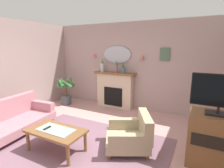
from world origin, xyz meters
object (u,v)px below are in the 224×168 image
object	(u,v)px
armchair_near_fireplace	(132,134)
mantel_vase_centre	(123,68)
tv_cabinet	(214,140)
tv_flatscreen	(220,94)
mantel_vase_right	(116,66)
potted_plant_tall_palm	(66,89)
wall_mirror	(117,55)
wall_sconce_left	(94,56)
tv_remote	(47,128)
mantel_vase_left	(102,66)
floral_couch	(13,118)
framed_picture	(165,54)
coffee_table	(56,133)
wall_sconce_right	(142,57)
fireplace	(115,90)

from	to	relation	value
armchair_near_fireplace	mantel_vase_centre	bearing A→B (deg)	118.34
armchair_near_fireplace	tv_cabinet	distance (m)	1.39
mantel_vase_centre	tv_flatscreen	distance (m)	3.10
mantel_vase_right	mantel_vase_centre	size ratio (longest dim) A/B	1.20
potted_plant_tall_palm	wall_mirror	bearing A→B (deg)	22.32
wall_sconce_left	tv_remote	world-z (taller)	wall_sconce_left
mantel_vase_left	floral_couch	size ratio (longest dim) A/B	0.24
tv_cabinet	framed_picture	bearing A→B (deg)	121.83
coffee_table	tv_cabinet	world-z (taller)	tv_cabinet
wall_sconce_left	wall_sconce_right	bearing A→B (deg)	0.00
wall_sconce_right	armchair_near_fireplace	xyz separation A→B (m)	(0.55, -2.15, -1.35)
wall_sconce_right	floral_couch	world-z (taller)	wall_sconce_right
wall_sconce_right	potted_plant_tall_palm	size ratio (longest dim) A/B	0.14
wall_mirror	potted_plant_tall_palm	bearing A→B (deg)	-157.68
wall_sconce_right	mantel_vase_left	bearing A→B (deg)	-174.73
mantel_vase_right	tv_flatscreen	size ratio (longest dim) A/B	0.46
potted_plant_tall_palm	mantel_vase_right	bearing A→B (deg)	16.51
floral_couch	tv_cabinet	size ratio (longest dim) A/B	1.98
wall_sconce_left	potted_plant_tall_palm	distance (m)	1.49
armchair_near_fireplace	potted_plant_tall_palm	world-z (taller)	potted_plant_tall_palm
coffee_table	armchair_near_fireplace	xyz separation A→B (m)	(1.24, 0.73, -0.08)
mantel_vase_centre	wall_sconce_left	world-z (taller)	wall_sconce_left
armchair_near_fireplace	tv_flatscreen	size ratio (longest dim) A/B	1.30
mantel_vase_left	tv_cabinet	distance (m)	3.82
mantel_vase_left	potted_plant_tall_palm	world-z (taller)	mantel_vase_left
mantel_vase_left	mantel_vase_centre	world-z (taller)	mantel_vase_left
tv_flatscreen	mantel_vase_left	bearing A→B (deg)	149.72
fireplace	tv_cabinet	world-z (taller)	fireplace
floral_couch	tv_flatscreen	distance (m)	4.26
fireplace	mantel_vase_left	bearing A→B (deg)	-176.40
mantel_vase_centre	framed_picture	xyz separation A→B (m)	(1.20, 0.18, 0.44)
mantel_vase_left	floral_couch	distance (m)	2.95
tv_remote	tv_flatscreen	xyz separation A→B (m)	(2.78, 0.93, 0.79)
mantel_vase_right	coffee_table	world-z (taller)	mantel_vase_right
wall_sconce_right	framed_picture	distance (m)	0.66
coffee_table	armchair_near_fireplace	world-z (taller)	armchair_near_fireplace
wall_mirror	wall_sconce_right	distance (m)	0.85
mantel_vase_centre	potted_plant_tall_palm	distance (m)	2.12
tv_remote	tv_cabinet	xyz separation A→B (m)	(2.78, 0.95, -0.00)
fireplace	tv_flatscreen	world-z (taller)	tv_flatscreen
fireplace	tv_cabinet	bearing A→B (deg)	-34.28
floral_couch	mantel_vase_left	bearing A→B (deg)	71.43
tv_remote	floral_couch	xyz separation A→B (m)	(-1.32, 0.19, -0.13)
mantel_vase_left	coffee_table	world-z (taller)	mantel_vase_left
wall_mirror	mantel_vase_left	bearing A→B (deg)	-159.30
tv_remote	mantel_vase_centre	bearing A→B (deg)	83.63
wall_mirror	potted_plant_tall_palm	distance (m)	2.10
fireplace	wall_sconce_left	xyz separation A→B (m)	(-0.85, 0.09, 1.09)
mantel_vase_centre	tv_cabinet	world-z (taller)	mantel_vase_centre
mantel_vase_right	wall_mirror	bearing A→B (deg)	106.39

